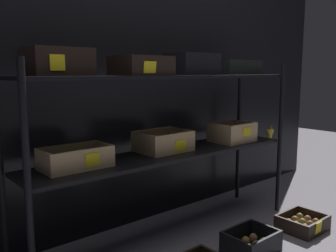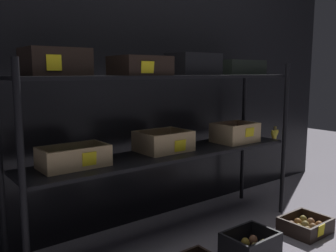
# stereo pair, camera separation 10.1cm
# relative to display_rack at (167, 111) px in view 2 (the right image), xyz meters

# --- Properties ---
(ground_plane) EXTENTS (10.00, 10.00, 0.00)m
(ground_plane) POSITION_rel_display_rack_xyz_m (-0.00, -0.01, -0.83)
(ground_plane) COLOR slate
(storefront_wall) EXTENTS (4.30, 0.12, 2.14)m
(storefront_wall) POSITION_rel_display_rack_xyz_m (-0.00, 0.39, 0.24)
(storefront_wall) COLOR black
(storefront_wall) RESTS_ON ground_plane
(display_rack) EXTENTS (2.01, 0.43, 1.19)m
(display_rack) POSITION_rel_display_rack_xyz_m (0.00, 0.00, 0.00)
(display_rack) COLOR black
(display_rack) RESTS_ON ground_plane
(crate_ground_kiwi) EXTENTS (0.31, 0.24, 0.13)m
(crate_ground_kiwi) POSITION_rel_display_rack_xyz_m (0.25, -0.48, -0.78)
(crate_ground_kiwi) COLOR black
(crate_ground_kiwi) RESTS_ON ground_plane
(crate_ground_right_kiwi) EXTENTS (0.30, 0.26, 0.10)m
(crate_ground_right_kiwi) POSITION_rel_display_rack_xyz_m (0.77, -0.52, -0.79)
(crate_ground_right_kiwi) COLOR black
(crate_ground_right_kiwi) RESTS_ON ground_plane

